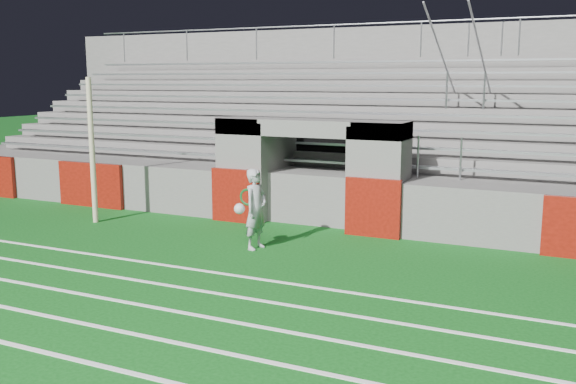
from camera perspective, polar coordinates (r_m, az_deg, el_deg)
The scene contains 6 objects.
ground at distance 12.95m, azimuth -4.23°, elevation -5.99°, with size 90.00×90.00×0.00m, color #0C4912.
field_post at distance 16.65m, azimuth -17.02°, elevation 3.51°, with size 0.13×0.13×3.61m, color beige.
field_markings at distance 9.19m, azimuth -20.17°, elevation -13.39°, with size 28.00×8.09×0.01m.
stadium_structure at distance 19.88m, azimuth 7.10°, elevation 3.94°, with size 26.00×8.48×5.42m.
goalkeeper_with_ball at distance 13.54m, azimuth -2.91°, elevation -1.52°, with size 0.68×0.68×1.72m.
hose_coil at distance 15.96m, azimuth -3.52°, elevation -0.42°, with size 0.53×0.14×0.53m.
Camera 1 is at (6.16, -10.82, 3.55)m, focal length 40.00 mm.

